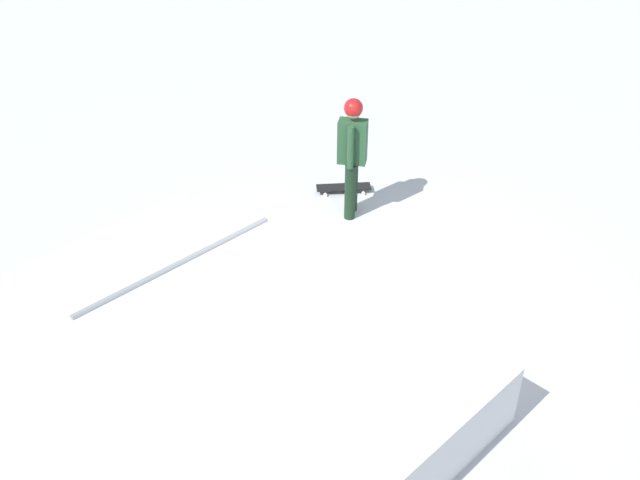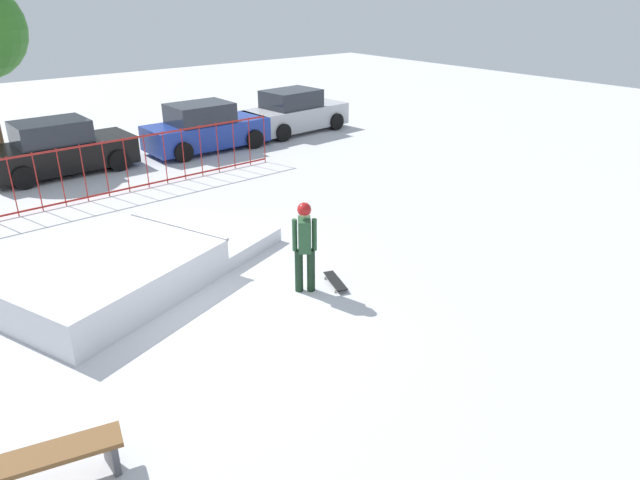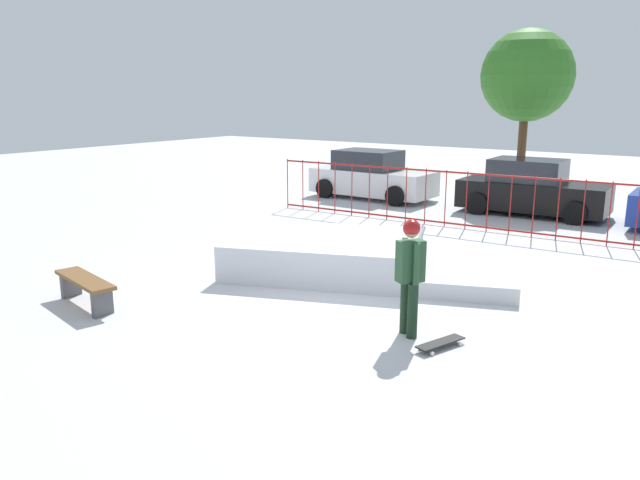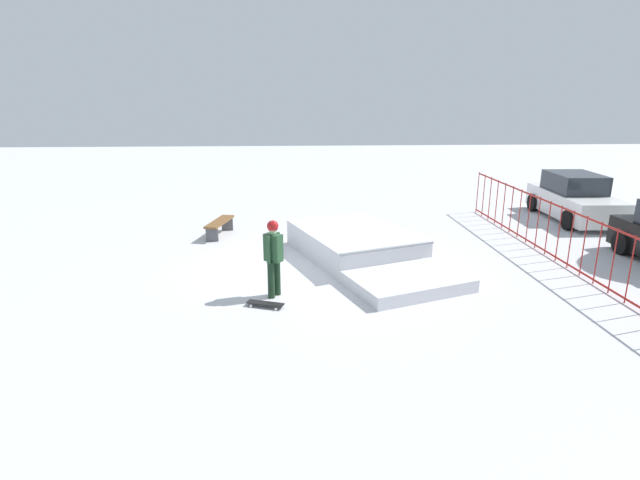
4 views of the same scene
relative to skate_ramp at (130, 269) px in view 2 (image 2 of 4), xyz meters
name	(u,v)px [view 2 (image 2 of 4)]	position (x,y,z in m)	size (l,w,h in m)	color
ground_plane	(199,304)	(0.62, -1.50, -0.32)	(60.00, 60.00, 0.00)	silver
skate_ramp	(130,269)	(0.00, 0.00, 0.00)	(5.97, 4.34, 0.74)	silver
skater	(305,241)	(2.41, -2.26, 0.69)	(0.40, 0.44, 1.73)	black
skateboard	(335,281)	(2.99, -2.43, -0.24)	(0.45, 0.82, 0.09)	black
perimeter_fence	(73,175)	(0.62, 5.16, 0.45)	(11.94, 0.42, 1.50)	maroon
park_bench	(47,462)	(-2.58, -4.13, 0.04)	(1.65, 0.76, 0.48)	brown
parked_car_black	(60,149)	(1.15, 8.11, 0.41)	(4.14, 1.99, 1.60)	black
parked_car_blue	(205,129)	(5.83, 7.83, 0.41)	(4.12, 1.96, 1.60)	#1E3899
parked_car_silver	(294,113)	(9.80, 8.12, 0.41)	(4.22, 2.18, 1.60)	#B7B7BC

